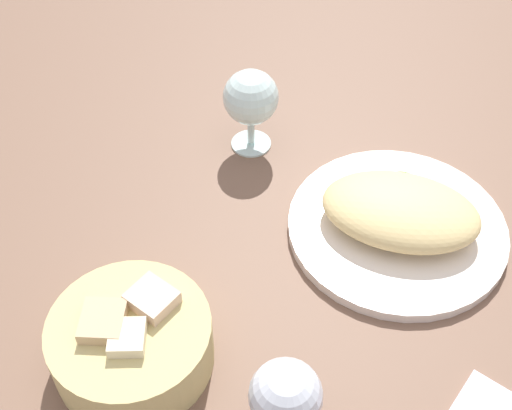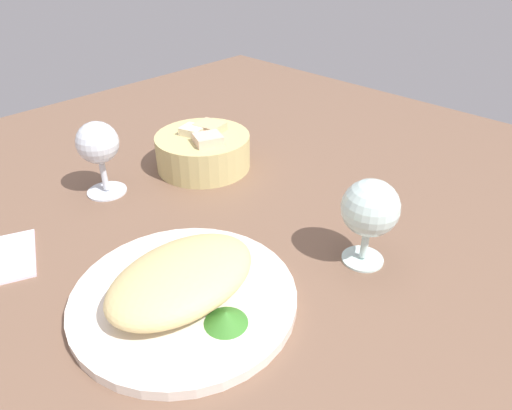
% 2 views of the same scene
% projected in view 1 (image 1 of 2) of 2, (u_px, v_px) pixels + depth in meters
% --- Properties ---
extents(ground_plane, '(1.40, 1.40, 0.02)m').
position_uv_depth(ground_plane, '(261.00, 257.00, 0.85)').
color(ground_plane, brown).
extents(plate, '(0.27, 0.27, 0.01)m').
position_uv_depth(plate, '(397.00, 228.00, 0.86)').
color(plate, white).
rests_on(plate, ground_plane).
extents(omelette, '(0.19, 0.13, 0.05)m').
position_uv_depth(omelette, '(401.00, 211.00, 0.83)').
color(omelette, '#DFC37F').
rests_on(omelette, plate).
extents(lettuce_garnish, '(0.05, 0.05, 0.02)m').
position_uv_depth(lettuce_garnish, '(403.00, 180.00, 0.89)').
color(lettuce_garnish, '#387C29').
rests_on(lettuce_garnish, plate).
extents(bread_basket, '(0.17, 0.17, 0.08)m').
position_uv_depth(bread_basket, '(131.00, 341.00, 0.72)').
color(bread_basket, '#CBBA77').
rests_on(bread_basket, ground_plane).
extents(wine_glass_near, '(0.08, 0.08, 0.12)m').
position_uv_depth(wine_glass_near, '(251.00, 100.00, 0.92)').
color(wine_glass_near, silver).
rests_on(wine_glass_near, ground_plane).
extents(wine_glass_far, '(0.07, 0.07, 0.12)m').
position_uv_depth(wine_glass_far, '(285.00, 400.00, 0.62)').
color(wine_glass_far, silver).
rests_on(wine_glass_far, ground_plane).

